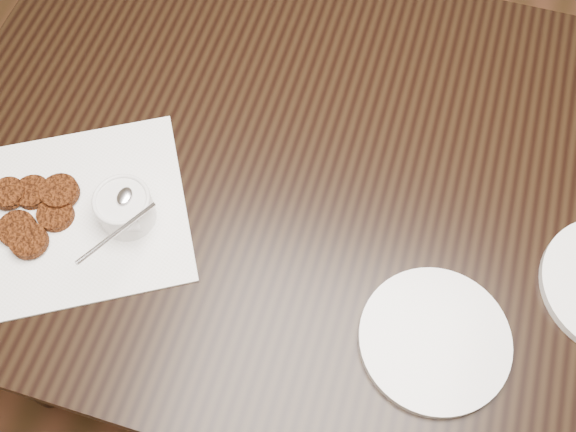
{
  "coord_description": "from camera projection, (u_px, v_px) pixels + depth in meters",
  "views": [
    {
      "loc": [
        0.06,
        -0.37,
        1.66
      ],
      "look_at": [
        -0.06,
        0.04,
        0.8
      ],
      "focal_mm": 40.98,
      "sensor_mm": 36.0,
      "label": 1
    }
  ],
  "objects": [
    {
      "name": "floor",
      "position": [
        306.0,
        381.0,
        1.65
      ],
      "size": [
        4.0,
        4.0,
        0.0
      ],
      "primitive_type": "plane",
      "color": "brown",
      "rests_on": "ground"
    },
    {
      "name": "napkin",
      "position": [
        87.0,
        212.0,
        1.02
      ],
      "size": [
        0.41,
        0.41,
        0.0
      ],
      "primitive_type": "cube",
      "rotation": [
        0.0,
        0.0,
        0.51
      ],
      "color": "white",
      "rests_on": "table"
    },
    {
      "name": "sauce_ramekin",
      "position": [
        120.0,
        198.0,
        0.96
      ],
      "size": [
        0.15,
        0.15,
        0.12
      ],
      "primitive_type": null,
      "rotation": [
        0.0,
        0.0,
        -0.43
      ],
      "color": "silver",
      "rests_on": "napkin"
    },
    {
      "name": "plate_empty",
      "position": [
        435.0,
        340.0,
        0.92
      ],
      "size": [
        0.22,
        0.22,
        0.01
      ],
      "primitive_type": "cylinder",
      "rotation": [
        0.0,
        0.0,
        0.01
      ],
      "color": "white",
      "rests_on": "table"
    },
    {
      "name": "patty_cluster",
      "position": [
        37.0,
        207.0,
        1.01
      ],
      "size": [
        0.22,
        0.22,
        0.02
      ],
      "primitive_type": null,
      "rotation": [
        0.0,
        0.0,
        0.12
      ],
      "color": "#6C2E0E",
      "rests_on": "napkin"
    },
    {
      "name": "table",
      "position": [
        345.0,
        272.0,
        1.38
      ],
      "size": [
        1.41,
        0.91,
        0.75
      ],
      "primitive_type": "cube",
      "color": "black",
      "rests_on": "floor"
    }
  ]
}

